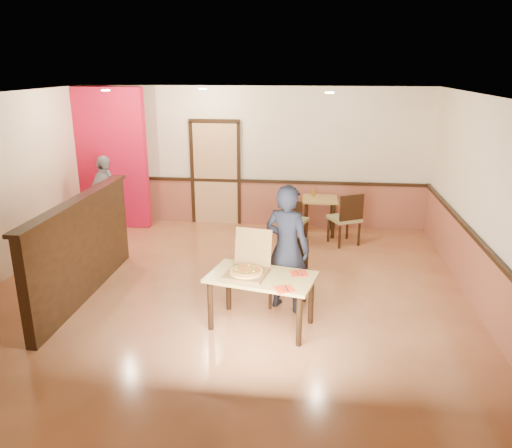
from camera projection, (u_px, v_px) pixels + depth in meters
The scene contains 26 objects.
floor at pixel (226, 296), 7.21m from camera, with size 7.00×7.00×0.00m, color #CC7F4F.
ceiling at pixel (222, 97), 6.36m from camera, with size 7.00×7.00×0.00m, color black.
wall_back at pixel (254, 157), 10.09m from camera, with size 7.00×7.00×0.00m, color #F7E8C1.
wall_right at pixel (492, 211), 6.39m from camera, with size 7.00×7.00×0.00m, color #F7E8C1.
wainscot_back at pixel (254, 203), 10.36m from camera, with size 7.00×0.04×0.90m, color #9A553D.
chair_rail_back at pixel (254, 181), 10.19m from camera, with size 7.00×0.06×0.06m, color black.
wainscot_right at pixel (480, 279), 6.69m from camera, with size 0.04×7.00×0.90m, color #9A553D.
chair_rail_right at pixel (483, 246), 6.54m from camera, with size 0.06×7.00×0.06m, color black.
back_door at pixel (216, 174), 10.25m from camera, with size 0.90×0.06×2.10m, color tan.
booth_partition at pixel (82, 247), 7.02m from camera, with size 0.20×3.10×1.44m.
red_accent_panel at pixel (107, 159), 9.94m from camera, with size 1.60×0.20×2.78m, color #BB0D2E.
spot_a at pixel (106, 90), 8.32m from camera, with size 0.14×0.14×0.02m, color #FFECB2.
spot_b at pixel (203, 89), 8.82m from camera, with size 0.14×0.14×0.02m, color #FFECB2.
spot_c at pixel (329, 93), 7.63m from camera, with size 0.14×0.14×0.02m, color #FFECB2.
main_table at pixel (261, 284), 6.20m from camera, with size 1.44×1.02×0.70m.
diner_chair at pixel (290, 269), 6.85m from camera, with size 0.56×0.56×0.94m.
side_chair_left at pixel (294, 219), 9.22m from camera, with size 0.54×0.54×0.85m.
side_chair_right at pixel (347, 217), 9.08m from camera, with size 0.67×0.67×1.00m.
side_table at pixel (320, 207), 9.72m from camera, with size 0.68×0.68×0.72m.
diner at pixel (287, 248), 6.61m from camera, with size 0.63×0.42×1.73m, color black.
passerby at pixel (106, 197), 9.51m from camera, with size 0.92×0.38×1.57m, color gray.
pizza_box at pixel (248, 269), 6.21m from camera, with size 0.58×0.65×0.51m.
pizza at pixel (246, 271), 6.17m from camera, with size 0.42×0.42×0.03m, color gold.
napkin_near at pixel (284, 289), 5.79m from camera, with size 0.27×0.27×0.01m.
napkin_far at pixel (299, 273), 6.23m from camera, with size 0.25×0.25×0.01m.
condiment at pixel (314, 193), 9.77m from camera, with size 0.06×0.06×0.14m, color olive.
Camera 1 is at (1.20, -6.45, 3.18)m, focal length 35.00 mm.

